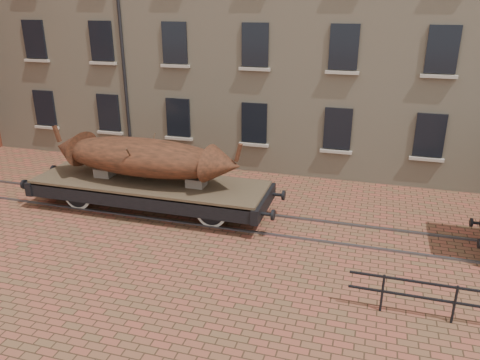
# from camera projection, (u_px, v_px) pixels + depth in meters

# --- Properties ---
(ground) EXTENTS (90.00, 90.00, 0.00)m
(ground) POSITION_uv_depth(u_px,v_px,m) (288.00, 227.00, 15.54)
(ground) COLOR brown
(warehouse_cream) EXTENTS (40.00, 10.19, 14.00)m
(warehouse_cream) POSITION_uv_depth(u_px,v_px,m) (401.00, 2.00, 21.20)
(warehouse_cream) COLOR tan
(warehouse_cream) RESTS_ON ground
(rail_track) EXTENTS (30.00, 1.52, 0.06)m
(rail_track) POSITION_uv_depth(u_px,v_px,m) (288.00, 226.00, 15.53)
(rail_track) COLOR #59595E
(rail_track) RESTS_ON ground
(flatcar_wagon) EXTENTS (9.38, 2.55, 1.42)m
(flatcar_wagon) POSITION_uv_depth(u_px,v_px,m) (150.00, 187.00, 16.55)
(flatcar_wagon) COLOR brown
(flatcar_wagon) RESTS_ON ground
(iron_boat) EXTENTS (7.28, 2.26, 1.71)m
(iron_boat) POSITION_uv_depth(u_px,v_px,m) (143.00, 157.00, 16.21)
(iron_boat) COLOR brown
(iron_boat) RESTS_ON flatcar_wagon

